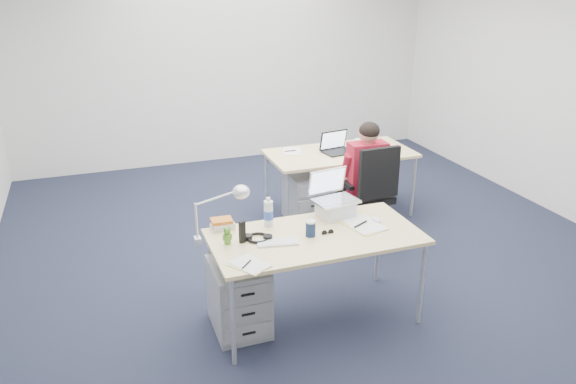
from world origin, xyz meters
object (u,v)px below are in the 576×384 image
(drawer_pedestal_near, at_px, (239,297))
(computer_mouse, at_px, (377,220))
(desk_near, at_px, (315,240))
(dark_laptop, at_px, (339,142))
(desk_far, at_px, (340,156))
(cordless_phone, at_px, (242,232))
(silver_laptop, at_px, (336,195))
(book_stack, at_px, (222,224))
(desk_lamp, at_px, (214,214))
(far_cup, at_px, (358,143))
(water_bottle, at_px, (268,212))
(can_koozie, at_px, (311,228))
(wireless_keyboard, at_px, (278,242))
(headphones, at_px, (258,237))
(seated_person, at_px, (361,178))
(sunglasses, at_px, (328,232))
(bear_figurine, at_px, (227,235))
(office_chair, at_px, (367,213))
(drawer_pedestal_far, at_px, (306,198))

(drawer_pedestal_near, xyz_separation_m, computer_mouse, (1.15, 0.00, 0.47))
(desk_near, height_order, dark_laptop, dark_laptop)
(desk_near, height_order, desk_far, same)
(cordless_phone, bearing_deg, silver_laptop, -0.54)
(drawer_pedestal_near, xyz_separation_m, book_stack, (-0.04, 0.29, 0.49))
(cordless_phone, bearing_deg, book_stack, 91.67)
(desk_lamp, height_order, dark_laptop, desk_lamp)
(far_cup, bearing_deg, computer_mouse, -111.98)
(dark_laptop, bearing_deg, desk_near, -128.51)
(desk_near, relative_size, computer_mouse, 16.84)
(water_bottle, xyz_separation_m, dark_laptop, (1.31, 1.54, 0.00))
(can_koozie, bearing_deg, wireless_keyboard, -173.49)
(cordless_phone, bearing_deg, headphones, -8.48)
(desk_far, height_order, seated_person, seated_person)
(sunglasses, bearing_deg, desk_near, 171.66)
(desk_far, distance_m, headphones, 2.31)
(bear_figurine, distance_m, sunglasses, 0.77)
(office_chair, xyz_separation_m, dark_laptop, (-0.01, 0.70, 0.56))
(office_chair, bearing_deg, silver_laptop, -134.13)
(sunglasses, bearing_deg, desk_far, 62.87)
(drawer_pedestal_near, height_order, desk_lamp, desk_lamp)
(desk_lamp, xyz_separation_m, far_cup, (2.05, 1.78, -0.17))
(drawer_pedestal_near, height_order, cordless_phone, cordless_phone)
(computer_mouse, height_order, can_koozie, can_koozie)
(seated_person, bearing_deg, bear_figurine, -142.26)
(office_chair, height_order, far_cup, office_chair)
(seated_person, xyz_separation_m, book_stack, (-1.67, -0.94, 0.15))
(drawer_pedestal_near, bearing_deg, sunglasses, -6.03)
(desk_far, relative_size, water_bottle, 6.70)
(computer_mouse, bearing_deg, desk_far, 68.27)
(desk_far, height_order, office_chair, office_chair)
(can_koozie, height_order, desk_lamp, desk_lamp)
(silver_laptop, bearing_deg, sunglasses, -133.22)
(drawer_pedestal_near, bearing_deg, dark_laptop, 47.29)
(can_koozie, height_order, sunglasses, can_koozie)
(drawer_pedestal_far, bearing_deg, drawer_pedestal_near, -125.70)
(desk_lamp, distance_m, dark_laptop, 2.43)
(desk_lamp, bearing_deg, wireless_keyboard, -45.43)
(office_chair, bearing_deg, water_bottle, -150.22)
(office_chair, distance_m, sunglasses, 1.54)
(wireless_keyboard, relative_size, dark_laptop, 0.91)
(wireless_keyboard, bearing_deg, silver_laptop, 37.47)
(desk_lamp, relative_size, dark_laptop, 1.31)
(office_chair, xyz_separation_m, book_stack, (-1.67, -0.77, 0.47))
(drawer_pedestal_far, height_order, can_koozie, can_koozie)
(seated_person, distance_m, dark_laptop, 0.58)
(desk_near, height_order, can_koozie, can_koozie)
(desk_near, bearing_deg, bear_figurine, 172.80)
(water_bottle, relative_size, desk_lamp, 0.55)
(wireless_keyboard, bearing_deg, computer_mouse, 16.59)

